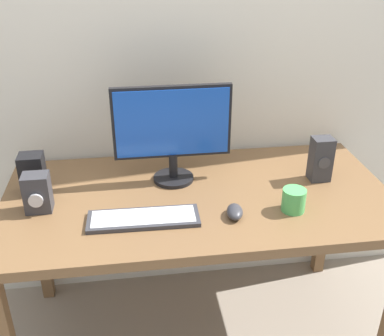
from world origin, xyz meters
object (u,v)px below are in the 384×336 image
Objects in this scene: monitor at (172,129)px; speaker_right at (321,159)px; mouse at (235,212)px; coffee_mug at (294,200)px; keyboard_primary at (144,218)px; audio_controller at (37,193)px; desk at (198,209)px; speaker_left at (33,174)px.

monitor is 2.54× the size of speaker_right.
coffee_mug is (0.23, 0.01, 0.02)m from mouse.
keyboard_primary is (-0.14, -0.30, -0.22)m from monitor.
monitor is 1.17× the size of keyboard_primary.
keyboard_primary is 0.41m from audio_controller.
speaker_right reaches higher than coffee_mug.
speaker_right is at bearing -8.07° from monitor.
desk is 0.35m from monitor.
mouse is at bearing -20.96° from speaker_left.
monitor is 2.93× the size of speaker_left.
mouse is at bearing -177.20° from coffee_mug.
speaker_right is at bearing 4.45° from audio_controller.
coffee_mug reaches higher than desk.
mouse is 0.23m from coffee_mug.
speaker_left is 1.03m from coffee_mug.
monitor is 0.58m from audio_controller.
speaker_left is at bearing 147.33° from keyboard_primary.
audio_controller reaches higher than keyboard_primary.
monitor is 4.75× the size of mouse.
audio_controller is at bearing -75.18° from speaker_left.
audio_controller is 0.96m from coffee_mug.
keyboard_primary is at bearing -164.04° from speaker_right.
monitor is 0.40m from keyboard_primary.
coffee_mug is at bearing -15.83° from speaker_left.
keyboard_primary is 0.79m from speaker_right.
mouse is (0.20, -0.32, -0.21)m from monitor.
speaker_left is at bearing 164.17° from coffee_mug.
coffee_mug is at bearing -0.80° from keyboard_primary.
mouse is 0.82m from speaker_left.
mouse reaches higher than desk.
coffee_mug is at bearing 11.92° from mouse.
monitor is at bearing 171.93° from speaker_right.
keyboard_primary is at bearing -174.12° from mouse.
speaker_right is at bearing 5.95° from desk.
monitor is at bearing 121.53° from desk.
speaker_left is (-0.56, -0.03, -0.15)m from monitor.
keyboard_primary is (-0.23, -0.16, 0.08)m from desk.
coffee_mug is (0.99, -0.28, -0.04)m from speaker_left.
monitor is 0.56m from coffee_mug.
monitor is at bearing 3.03° from speaker_left.
monitor reaches higher than desk.
speaker_right is at bearing 49.68° from coffee_mug.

